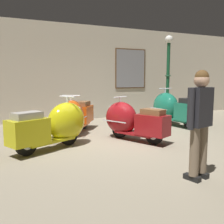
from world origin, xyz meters
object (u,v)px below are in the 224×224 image
Objects in this scene: scooter_0 at (56,125)px; scooter_3 at (172,108)px; lamppost at (168,76)px; visitor_0 at (200,117)px; scooter_2 at (130,120)px; scooter_1 at (76,116)px.

scooter_3 is at bearing -8.32° from scooter_0.
lamppost is 1.87× the size of visitor_0.
visitor_0 is at bearing -121.47° from lamppost.
visitor_0 is (-2.29, -3.62, 0.37)m from scooter_3.
scooter_3 is 0.66× the size of lamppost.
scooter_2 is at bearing 112.78° from scooter_3.
scooter_1 is 0.86× the size of scooter_3.
scooter_1 is 1.07× the size of visitor_0.
scooter_2 is 2.50m from visitor_0.
scooter_0 reaches higher than scooter_1.
scooter_0 is 1.15× the size of visitor_0.
scooter_1 is at bearing -165.37° from lamppost.
scooter_0 is 1.71m from scooter_2.
scooter_2 is 3.47m from lamppost.
scooter_3 reaches higher than scooter_1.
scooter_1 is 1.52m from scooter_2.
scooter_1 is at bearing 83.20° from scooter_3.
visitor_0 reaches higher than scooter_1.
scooter_3 reaches higher than scooter_0.
scooter_2 is at bearing -24.99° from scooter_0.
lamppost is (3.52, 0.92, 1.03)m from scooter_1.
scooter_1 reaches higher than scooter_2.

